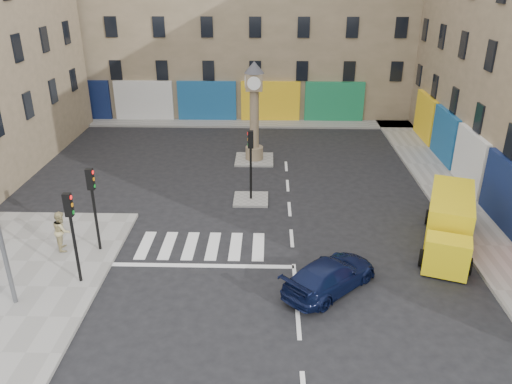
{
  "coord_description": "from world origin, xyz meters",
  "views": [
    {
      "loc": [
        -1.09,
        -15.8,
        11.18
      ],
      "look_at": [
        -1.64,
        4.63,
        2.0
      ],
      "focal_mm": 35.0,
      "sensor_mm": 36.0,
      "label": 1
    }
  ],
  "objects_px": {
    "traffic_light_left_near": "(71,224)",
    "traffic_light_island": "(251,154)",
    "traffic_light_left_far": "(93,197)",
    "clock_pillar": "(254,106)",
    "pedestrian_tan": "(62,230)",
    "yellow_van": "(449,222)",
    "navy_sedan": "(330,275)"
  },
  "relations": [
    {
      "from": "traffic_light_left_far",
      "to": "pedestrian_tan",
      "type": "height_order",
      "value": "traffic_light_left_far"
    },
    {
      "from": "traffic_light_left_near",
      "to": "clock_pillar",
      "type": "distance_m",
      "value": 15.19
    },
    {
      "from": "navy_sedan",
      "to": "traffic_light_left_near",
      "type": "bearing_deg",
      "value": 44.58
    },
    {
      "from": "traffic_light_left_far",
      "to": "traffic_light_island",
      "type": "relative_size",
      "value": 1.0
    },
    {
      "from": "traffic_light_left_near",
      "to": "clock_pillar",
      "type": "height_order",
      "value": "clock_pillar"
    },
    {
      "from": "yellow_van",
      "to": "traffic_light_island",
      "type": "bearing_deg",
      "value": 173.68
    },
    {
      "from": "traffic_light_left_near",
      "to": "yellow_van",
      "type": "distance_m",
      "value": 15.62
    },
    {
      "from": "traffic_light_left_far",
      "to": "navy_sedan",
      "type": "xyz_separation_m",
      "value": [
        9.58,
        -2.47,
        -2.0
      ]
    },
    {
      "from": "yellow_van",
      "to": "pedestrian_tan",
      "type": "height_order",
      "value": "yellow_van"
    },
    {
      "from": "traffic_light_left_far",
      "to": "clock_pillar",
      "type": "bearing_deg",
      "value": 61.06
    },
    {
      "from": "pedestrian_tan",
      "to": "clock_pillar",
      "type": "bearing_deg",
      "value": -54.7
    },
    {
      "from": "navy_sedan",
      "to": "yellow_van",
      "type": "relative_size",
      "value": 0.69
    },
    {
      "from": "traffic_light_left_near",
      "to": "pedestrian_tan",
      "type": "distance_m",
      "value": 3.27
    },
    {
      "from": "traffic_light_island",
      "to": "pedestrian_tan",
      "type": "distance_m",
      "value": 9.65
    },
    {
      "from": "traffic_light_left_near",
      "to": "traffic_light_island",
      "type": "xyz_separation_m",
      "value": [
        6.3,
        7.8,
        -0.03
      ]
    },
    {
      "from": "clock_pillar",
      "to": "pedestrian_tan",
      "type": "distance_m",
      "value": 14.06
    },
    {
      "from": "traffic_light_left_far",
      "to": "yellow_van",
      "type": "relative_size",
      "value": 0.6
    },
    {
      "from": "traffic_light_left_far",
      "to": "yellow_van",
      "type": "bearing_deg",
      "value": 4.28
    },
    {
      "from": "clock_pillar",
      "to": "navy_sedan",
      "type": "distance_m",
      "value": 14.55
    },
    {
      "from": "traffic_light_left_near",
      "to": "traffic_light_island",
      "type": "relative_size",
      "value": 1.0
    },
    {
      "from": "navy_sedan",
      "to": "traffic_light_island",
      "type": "bearing_deg",
      "value": -22.38
    },
    {
      "from": "traffic_light_island",
      "to": "yellow_van",
      "type": "xyz_separation_m",
      "value": [
        8.84,
        -4.27,
        -1.52
      ]
    },
    {
      "from": "traffic_light_island",
      "to": "pedestrian_tan",
      "type": "bearing_deg",
      "value": -145.42
    },
    {
      "from": "navy_sedan",
      "to": "pedestrian_tan",
      "type": "bearing_deg",
      "value": 32.48
    },
    {
      "from": "traffic_light_left_near",
      "to": "navy_sedan",
      "type": "bearing_deg",
      "value": -0.42
    },
    {
      "from": "traffic_light_left_far",
      "to": "clock_pillar",
      "type": "relative_size",
      "value": 0.61
    },
    {
      "from": "yellow_van",
      "to": "traffic_light_left_near",
      "type": "bearing_deg",
      "value": -147.4
    },
    {
      "from": "pedestrian_tan",
      "to": "navy_sedan",
      "type": "bearing_deg",
      "value": -122.7
    },
    {
      "from": "traffic_light_left_far",
      "to": "yellow_van",
      "type": "distance_m",
      "value": 15.26
    },
    {
      "from": "traffic_light_left_near",
      "to": "traffic_light_left_far",
      "type": "relative_size",
      "value": 1.0
    },
    {
      "from": "clock_pillar",
      "to": "traffic_light_left_far",
      "type": "bearing_deg",
      "value": -118.94
    },
    {
      "from": "traffic_light_left_near",
      "to": "pedestrian_tan",
      "type": "relative_size",
      "value": 2.12
    }
  ]
}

